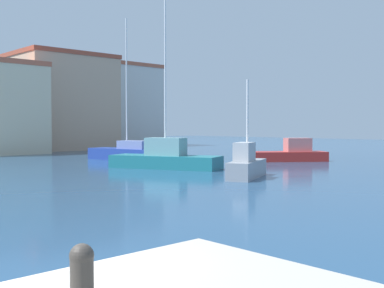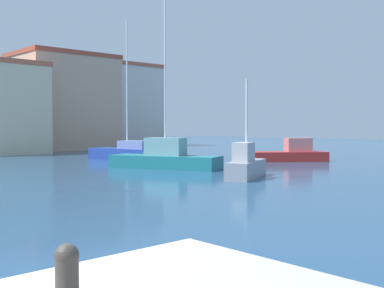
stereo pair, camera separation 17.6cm
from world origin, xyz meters
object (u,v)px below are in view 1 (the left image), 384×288
mooring_bollard (82,267)px  motorboat_red_near_pier (290,154)px  sailboat_grey_distant_north (247,165)px  sailboat_teal_inner_mooring (165,158)px  sailboat_blue_distant_east (128,152)px

mooring_bollard → motorboat_red_near_pier: motorboat_red_near_pier is taller
motorboat_red_near_pier → sailboat_grey_distant_north: size_ratio=1.16×
mooring_bollard → sailboat_teal_inner_mooring: bearing=48.5°
mooring_bollard → sailboat_grey_distant_north: bearing=36.2°
mooring_bollard → sailboat_teal_inner_mooring: 27.51m
sailboat_teal_inner_mooring → mooring_bollard: bearing=-131.5°
sailboat_blue_distant_east → sailboat_teal_inner_mooring: 8.96m
mooring_bollard → sailboat_grey_distant_north: size_ratio=0.10×
sailboat_blue_distant_east → sailboat_grey_distant_north: sailboat_blue_distant_east is taller
mooring_bollard → sailboat_teal_inner_mooring: size_ratio=0.04×
motorboat_red_near_pier → sailboat_teal_inner_mooring: size_ratio=0.50×
motorboat_red_near_pier → sailboat_blue_distant_east: bearing=130.3°
sailboat_blue_distant_east → sailboat_grey_distant_north: (-3.55, -16.14, 0.06)m
sailboat_teal_inner_mooring → sailboat_grey_distant_north: size_ratio=2.29×
sailboat_grey_distant_north → sailboat_teal_inner_mooring: bearing=85.5°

